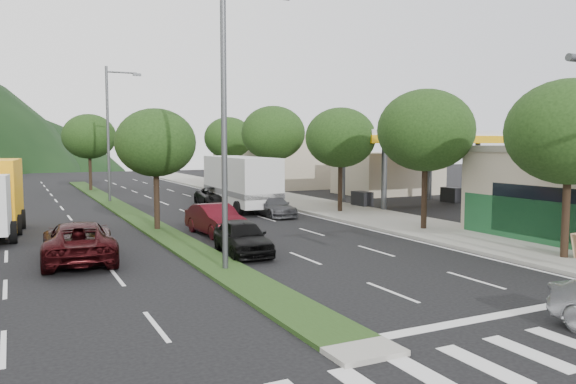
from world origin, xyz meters
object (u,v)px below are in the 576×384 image
streetlight_mid (111,127)px  car_queue_a (242,237)px  tree_med_far (89,137)px  car_queue_d (216,197)px  tree_r_d (273,133)px  tree_r_e (229,138)px  motorhome (240,181)px  tree_r_b (426,130)px  streetlight_near (230,108)px  car_queue_b (274,206)px  car_queue_c (216,220)px  tree_med_near (156,143)px  suv_maroon (79,241)px  tree_r_c (341,138)px  tree_r_a (569,132)px

streetlight_mid → car_queue_a: 23.06m
tree_med_far → streetlight_mid: size_ratio=0.69×
car_queue_d → tree_r_d: bearing=33.6°
tree_r_e → tree_med_far: (-12.00, 4.00, 0.11)m
motorhome → tree_r_b: bearing=-67.0°
tree_r_e → streetlight_near: streetlight_near is taller
tree_r_e → car_queue_b: bearing=-102.6°
tree_r_d → car_queue_a: 22.52m
tree_r_e → car_queue_c: 26.68m
tree_r_d → car_queue_c: (-9.75, -14.49, -4.44)m
streetlight_mid → motorhome: 11.33m
streetlight_near → car_queue_d: size_ratio=2.02×
tree_r_d → streetlight_mid: size_ratio=0.72×
tree_med_near → car_queue_b: size_ratio=1.46×
streetlight_near → streetlight_mid: bearing=90.0°
streetlight_near → suv_maroon: (-4.55, 3.99, -4.83)m
car_queue_b → car_queue_d: size_ratio=0.83×
streetlight_near → motorhome: 18.69m
car_queue_b → tree_r_b: bearing=-60.4°
streetlight_mid → streetlight_near: bearing=-90.0°
tree_r_b → streetlight_mid: bearing=119.3°
tree_r_d → tree_med_far: size_ratio=1.03×
tree_r_e → car_queue_d: tree_r_e is taller
motorhome → tree_r_d: bearing=49.5°
streetlight_mid → motorhome: (7.01, -8.08, -3.72)m
tree_r_e → car_queue_a: tree_r_e is taller
tree_med_near → car_queue_c: (2.25, -2.49, -3.69)m
tree_r_e → car_queue_c: tree_r_e is taller
streetlight_mid → suv_maroon: size_ratio=1.84×
tree_r_c → motorhome: (-4.78, 4.92, -2.89)m
tree_r_a → streetlight_near: streetlight_near is taller
tree_r_a → tree_med_near: 18.44m
tree_r_d → motorhome: size_ratio=0.78×
car_queue_c → tree_r_b: bearing=-24.1°
streetlight_near → streetlight_mid: (0.00, 25.00, 0.00)m
car_queue_a → car_queue_b: bearing=64.1°
tree_med_far → car_queue_c: 28.89m
streetlight_near → car_queue_b: bearing=59.2°
streetlight_mid → car_queue_c: size_ratio=2.23×
tree_med_near → suv_maroon: (-4.34, -6.01, -3.67)m
tree_r_d → suv_maroon: size_ratio=1.32×
tree_r_c → suv_maroon: tree_r_c is taller
tree_med_far → suv_maroon: bearing=-97.7°
tree_med_near → car_queue_d: size_ratio=1.22×
tree_r_a → streetlight_mid: size_ratio=0.66×
tree_r_d → streetlight_mid: (-11.79, 3.00, 0.40)m
tree_r_d → motorhome: (-4.78, -5.08, -3.32)m
streetlight_mid → car_queue_b: bearing=-59.2°
tree_med_far → car_queue_d: (6.18, -17.21, -4.32)m
tree_r_e → motorhome: tree_r_e is taller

